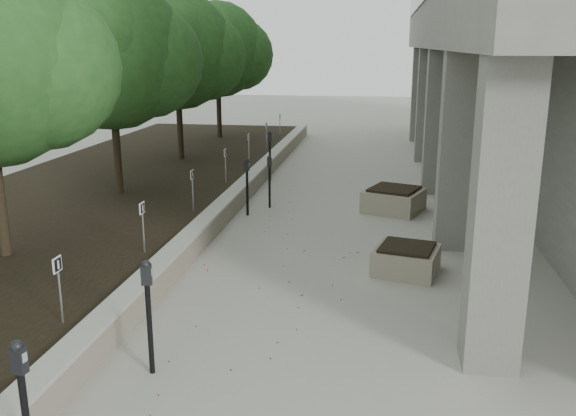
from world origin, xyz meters
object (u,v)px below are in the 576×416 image
Objects in this scene: parking_meter_4 at (247,187)px; crabapple_tree_5 at (218,70)px; crabapple_tree_3 at (112,86)px; planter_front at (406,259)px; parking_meter_3 at (270,182)px; crabapple_tree_4 at (178,76)px; planter_back at (394,199)px; parking_meter_2 at (149,318)px; parking_meter_5 at (270,156)px.

crabapple_tree_5 is at bearing 115.62° from parking_meter_4.
crabapple_tree_3 reaches higher than planter_front.
parking_meter_3 is 0.96× the size of parking_meter_4.
parking_meter_3 is (3.86, -9.46, -2.43)m from crabapple_tree_5.
crabapple_tree_4 is 4.13× the size of planter_back.
parking_meter_3 is (3.86, -4.46, -2.43)m from crabapple_tree_4.
parking_meter_2 is 8.46m from parking_meter_3.
crabapple_tree_3 is 5.58m from parking_meter_5.
parking_meter_4 reaches higher than planter_back.
parking_meter_3 is at bearing 75.91° from parking_meter_2.
parking_meter_2 is 1.39× the size of planter_front.
parking_meter_5 reaches higher than planter_back.
crabapple_tree_5 is 15.76m from planter_front.
parking_meter_2 is 1.17× the size of planter_back.
crabapple_tree_5 is 10.50m from parking_meter_3.
parking_meter_3 is (3.86, 0.54, -2.43)m from crabapple_tree_3.
parking_meter_2 is 7.66m from parking_meter_4.
parking_meter_4 is (3.45, -10.28, -2.40)m from crabapple_tree_5.
crabapple_tree_3 is 3.96× the size of parking_meter_3.
parking_meter_2 is (3.88, -12.92, -2.35)m from crabapple_tree_4.
planter_front is (3.78, -3.44, -0.46)m from parking_meter_4.
parking_meter_5 is (-0.61, 3.35, 0.08)m from parking_meter_3.
planter_back is at bearing 55.61° from parking_meter_2.
parking_meter_4 is (3.45, -0.28, -2.40)m from crabapple_tree_3.
planter_back is (7.04, 0.68, -2.81)m from crabapple_tree_3.
planter_front is (3.37, -4.25, -0.43)m from parking_meter_3.
parking_meter_3 is at bearing -49.14° from crabapple_tree_4.
planter_back is (3.59, 0.96, -0.41)m from parking_meter_4.
crabapple_tree_4 is at bearing 129.68° from planter_front.
crabapple_tree_5 is 4.13× the size of planter_back.
crabapple_tree_3 is 10.00m from crabapple_tree_5.
crabapple_tree_3 is 4.13× the size of planter_back.
crabapple_tree_3 is at bearing 101.86° from parking_meter_2.
parking_meter_2 reaches higher than planter_back.
crabapple_tree_5 reaches higher than planter_back.
planter_back is (3.18, 0.15, -0.38)m from parking_meter_3.
crabapple_tree_5 is (0.00, 5.00, 0.00)m from crabapple_tree_4.
crabapple_tree_3 reaches higher than parking_meter_5.
crabapple_tree_5 is at bearing 90.00° from crabapple_tree_4.
crabapple_tree_5 is 4.89× the size of planter_front.
planter_back is (3.79, -3.20, -0.46)m from parking_meter_5.
parking_meter_2 is at bearing -79.72° from parking_meter_4.
crabapple_tree_5 is at bearing 107.77° from parking_meter_5.
crabapple_tree_3 is at bearing -174.44° from planter_back.
parking_meter_5 is at bearing -62.02° from crabapple_tree_5.
planter_back is (3.16, 8.61, -0.46)m from parking_meter_2.
planter_front is at bearing 37.30° from parking_meter_2.
parking_meter_3 is (-0.02, 8.46, -0.08)m from parking_meter_2.
parking_meter_3 is 1.23× the size of planter_front.
crabapple_tree_3 is at bearing 152.82° from planter_front.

